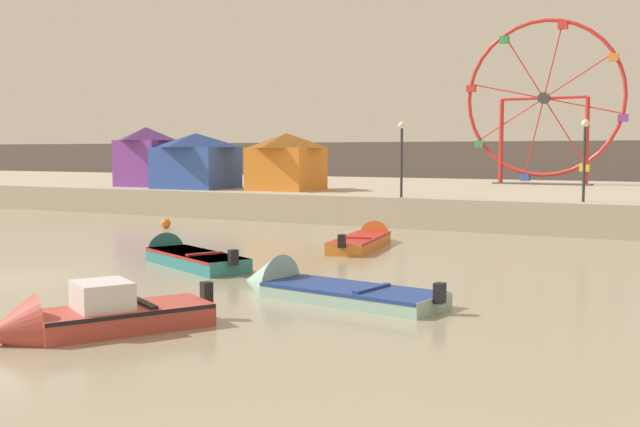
{
  "coord_description": "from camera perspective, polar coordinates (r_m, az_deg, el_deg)",
  "views": [
    {
      "loc": [
        16.94,
        -14.0,
        3.47
      ],
      "look_at": [
        3.76,
        10.27,
        1.22
      ],
      "focal_mm": 42.92,
      "sensor_mm": 36.0,
      "label": 1
    }
  ],
  "objects": [
    {
      "name": "ferris_wheel_red_frame",
      "position": [
        50.5,
        16.34,
        8.01
      ],
      "size": [
        9.97,
        1.2,
        10.36
      ],
      "color": "red",
      "rests_on": "quay_promenade"
    },
    {
      "name": "ground_plane",
      "position": [
        22.25,
        -21.73,
        -4.65
      ],
      "size": [
        240.0,
        240.0,
        0.0
      ],
      "primitive_type": "plane",
      "color": "gray"
    },
    {
      "name": "carnival_booth_purple_stall",
      "position": [
        46.99,
        -12.82,
        4.23
      ],
      "size": [
        3.35,
        3.02,
        3.54
      ],
      "rotation": [
        0.0,
        0.0,
        0.03
      ],
      "color": "purple",
      "rests_on": "quay_promenade"
    },
    {
      "name": "promenade_lamp_far",
      "position": [
        33.34,
        19.13,
        4.71
      ],
      "size": [
        0.32,
        0.32,
        3.4
      ],
      "color": "#2D2D33",
      "rests_on": "quay_promenade"
    },
    {
      "name": "motorboat_seafoam",
      "position": [
        18.44,
        -0.87,
        -5.58
      ],
      "size": [
        5.71,
        2.32,
        1.52
      ],
      "rotation": [
        0.0,
        0.0,
        3.0
      ],
      "color": "#93BCAD",
      "rests_on": "ground_plane"
    },
    {
      "name": "motorboat_teal_painted",
      "position": [
        24.22,
        -10.36,
        -3.1
      ],
      "size": [
        5.46,
        3.51,
        1.3
      ],
      "rotation": [
        0.0,
        0.0,
        2.7
      ],
      "color": "teal",
      "rests_on": "ground_plane"
    },
    {
      "name": "carnival_booth_orange_canopy",
      "position": [
        41.43,
        -2.52,
        3.97
      ],
      "size": [
        3.84,
        4.05,
        3.07
      ],
      "rotation": [
        0.0,
        0.0,
        0.06
      ],
      "color": "orange",
      "rests_on": "quay_promenade"
    },
    {
      "name": "motorboat_orange_hull",
      "position": [
        28.4,
        3.54,
        -1.91
      ],
      "size": [
        2.29,
        5.94,
        1.2
      ],
      "rotation": [
        0.0,
        0.0,
        1.76
      ],
      "color": "orange",
      "rests_on": "ground_plane"
    },
    {
      "name": "mooring_buoy_orange",
      "position": [
        35.24,
        -11.42,
        -0.73
      ],
      "size": [
        0.44,
        0.44,
        0.44
      ],
      "primitive_type": "sphere",
      "color": "orange",
      "rests_on": "ground_plane"
    },
    {
      "name": "distant_town_skyline",
      "position": [
        72.85,
        15.08,
        3.49
      ],
      "size": [
        140.0,
        3.0,
        4.4
      ],
      "primitive_type": "cube",
      "color": "#564C47",
      "rests_on": "ground_plane"
    },
    {
      "name": "quay_promenade",
      "position": [
        47.4,
        7.51,
        1.25
      ],
      "size": [
        110.0,
        24.88,
        1.38
      ],
      "primitive_type": "cube",
      "color": "tan",
      "rests_on": "ground_plane"
    },
    {
      "name": "carnival_booth_blue_tent",
      "position": [
        43.85,
        -9.24,
        3.98
      ],
      "size": [
        4.6,
        4.1,
        3.11
      ],
      "rotation": [
        0.0,
        0.0,
        0.06
      ],
      "color": "#3356B7",
      "rests_on": "quay_promenade"
    },
    {
      "name": "motorboat_faded_red",
      "position": [
        15.27,
        -17.1,
        -7.51
      ],
      "size": [
        3.2,
        4.3,
        1.41
      ],
      "rotation": [
        0.0,
        0.0,
        4.2
      ],
      "color": "#B24238",
      "rests_on": "ground_plane"
    },
    {
      "name": "promenade_lamp_near",
      "position": [
        34.86,
        6.11,
        4.95
      ],
      "size": [
        0.32,
        0.32,
        3.43
      ],
      "color": "#2D2D33",
      "rests_on": "quay_promenade"
    }
  ]
}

